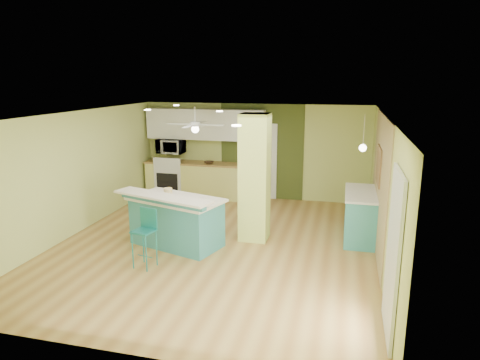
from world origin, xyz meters
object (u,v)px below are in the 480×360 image
(peninsula, at_px, (176,220))
(bar_stool, at_px, (146,228))
(canister, at_px, (168,192))
(fruit_bowl, at_px, (209,163))
(side_counter, at_px, (360,215))

(peninsula, height_order, bar_stool, peninsula)
(bar_stool, relative_size, canister, 6.09)
(fruit_bowl, bearing_deg, peninsula, -82.95)
(side_counter, distance_m, fruit_bowl, 4.40)
(bar_stool, distance_m, side_counter, 4.20)
(peninsula, bearing_deg, canister, 168.06)
(side_counter, height_order, canister, canister)
(bar_stool, bearing_deg, side_counter, 43.79)
(fruit_bowl, bearing_deg, canister, -86.06)
(peninsula, xyz_separation_m, canister, (-0.19, 0.10, 0.52))
(fruit_bowl, distance_m, canister, 3.22)
(bar_stool, bearing_deg, peninsula, 94.40)
(peninsula, distance_m, bar_stool, 1.02)
(side_counter, relative_size, canister, 8.95)
(bar_stool, bearing_deg, canister, 104.87)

